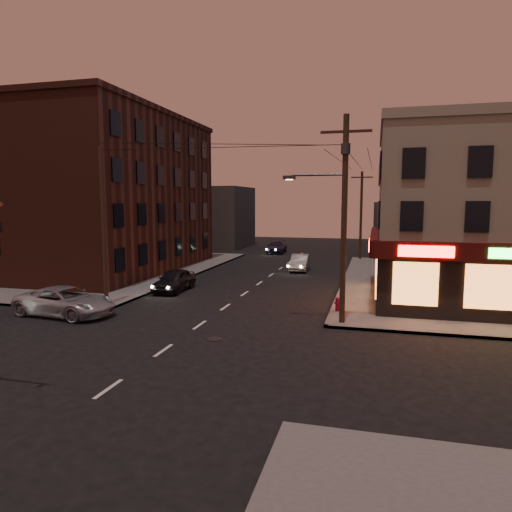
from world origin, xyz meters
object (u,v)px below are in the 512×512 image
(sedan_near, at_px, (174,280))
(sedan_far, at_px, (277,247))
(fire_hydrant, at_px, (337,303))
(sedan_mid, at_px, (300,262))
(suv_cross, at_px, (65,301))

(sedan_near, xyz_separation_m, sedan_far, (1.90, 24.57, -0.03))
(sedan_far, height_order, fire_hydrant, sedan_far)
(sedan_mid, bearing_deg, suv_cross, -119.77)
(sedan_far, distance_m, fire_hydrant, 29.72)
(sedan_near, xyz_separation_m, fire_hydrant, (11.30, -3.63, -0.17))
(sedan_far, relative_size, fire_hydrant, 6.27)
(sedan_near, bearing_deg, sedan_far, 84.99)
(sedan_near, height_order, fire_hydrant, sedan_near)
(sedan_mid, bearing_deg, fire_hydrant, -76.59)
(suv_cross, height_order, fire_hydrant, suv_cross)
(sedan_far, xyz_separation_m, fire_hydrant, (9.40, -28.19, -0.14))
(sedan_mid, height_order, fire_hydrant, sedan_mid)
(fire_hydrant, bearing_deg, sedan_mid, 106.66)
(sedan_mid, bearing_deg, sedan_far, 107.19)
(suv_cross, xyz_separation_m, sedan_near, (2.78, 7.71, -0.02))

